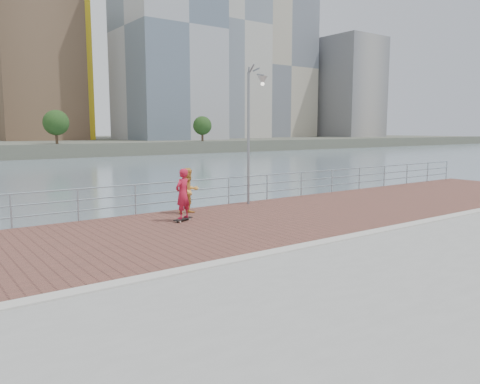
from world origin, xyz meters
TOP-DOWN VIEW (x-y plane):
  - water at (0.00, 0.00)m, footprint 400.00×400.00m
  - seawall at (0.00, -5.00)m, footprint 40.00×24.00m
  - brick_lane at (0.00, 3.60)m, footprint 40.00×6.80m
  - curb at (0.00, 0.00)m, footprint 40.00×0.40m
  - guardrail at (0.00, 7.00)m, footprint 39.06×0.06m
  - street_lamp at (3.72, 6.11)m, footprint 0.39×1.14m
  - skateboard at (-0.25, 4.90)m, footprint 0.82×0.49m
  - skateboarder at (-0.25, 4.90)m, footprint 0.72×0.61m
  - bystander at (0.65, 6.04)m, footprint 0.87×0.70m
  - skyline at (27.43, 104.26)m, footprint 233.00×41.00m

SIDE VIEW (x-z plane):
  - water at x=0.00m, z-range -2.00..-2.00m
  - seawall at x=0.00m, z-range -2.00..0.00m
  - brick_lane at x=0.00m, z-range 0.00..0.02m
  - curb at x=0.00m, z-range 0.00..0.06m
  - skateboard at x=-0.25m, z-range 0.05..0.14m
  - guardrail at x=0.00m, z-range 0.13..1.25m
  - bystander at x=0.65m, z-range 0.02..1.69m
  - skateboarder at x=-0.25m, z-range 0.10..1.79m
  - street_lamp at x=3.72m, z-range 1.13..6.50m
  - skyline at x=27.43m, z-range -8.96..55.66m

